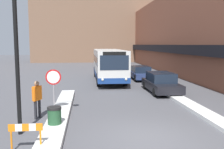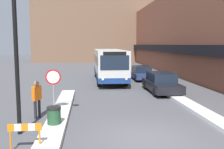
{
  "view_description": "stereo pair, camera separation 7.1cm",
  "coord_description": "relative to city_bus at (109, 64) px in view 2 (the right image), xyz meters",
  "views": [
    {
      "loc": [
        -2.29,
        -8.94,
        3.52
      ],
      "look_at": [
        -0.81,
        5.26,
        1.81
      ],
      "focal_mm": 40.0,
      "sensor_mm": 36.0,
      "label": 1
    },
    {
      "loc": [
        -2.22,
        -8.95,
        3.52
      ],
      "look_at": [
        -0.81,
        5.26,
        1.81
      ],
      "focal_mm": 40.0,
      "sensor_mm": 36.0,
      "label": 2
    }
  ],
  "objects": [
    {
      "name": "ground_plane",
      "position": [
        0.12,
        -15.1,
        -1.67
      ],
      "size": [
        160.0,
        160.0,
        0.0
      ],
      "primitive_type": "plane",
      "color": "#515156"
    },
    {
      "name": "building_row_right",
      "position": [
        10.1,
        8.9,
        3.23
      ],
      "size": [
        5.5,
        60.0,
        9.85
      ],
      "color": "brown",
      "rests_on": "ground_plane"
    },
    {
      "name": "building_backdrop_far",
      "position": [
        0.12,
        29.22,
        8.14
      ],
      "size": [
        26.0,
        8.0,
        19.62
      ],
      "color": "brown",
      "rests_on": "ground_plane"
    },
    {
      "name": "snow_bank_left",
      "position": [
        -3.48,
        -11.35,
        -1.56
      ],
      "size": [
        0.9,
        10.77,
        0.22
      ],
      "color": "silver",
      "rests_on": "ground_plane"
    },
    {
      "name": "snow_bank_right",
      "position": [
        3.72,
        -11.48,
        -1.59
      ],
      "size": [
        0.9,
        12.58,
        0.18
      ],
      "color": "silver",
      "rests_on": "ground_plane"
    },
    {
      "name": "city_bus",
      "position": [
        0.0,
        0.0,
        0.0
      ],
      "size": [
        2.59,
        10.22,
        3.02
      ],
      "color": "silver",
      "rests_on": "ground_plane"
    },
    {
      "name": "parked_car_front",
      "position": [
        3.32,
        -6.31,
        -0.94
      ],
      "size": [
        1.94,
        4.62,
        1.47
      ],
      "color": "black",
      "rests_on": "ground_plane"
    },
    {
      "name": "parked_car_middle",
      "position": [
        3.32,
        0.52,
        -0.99
      ],
      "size": [
        1.85,
        4.26,
        1.36
      ],
      "color": "navy",
      "rests_on": "ground_plane"
    },
    {
      "name": "stop_sign",
      "position": [
        -3.78,
        -11.63,
        -0.0
      ],
      "size": [
        0.76,
        0.08,
        2.31
      ],
      "color": "gray",
      "rests_on": "ground_plane"
    },
    {
      "name": "street_lamp",
      "position": [
        -4.5,
        -14.19,
        2.03
      ],
      "size": [
        1.46,
        0.36,
        5.92
      ],
      "color": "black",
      "rests_on": "ground_plane"
    },
    {
      "name": "pedestrian",
      "position": [
        -4.51,
        -12.09,
        -0.58
      ],
      "size": [
        0.4,
        0.55,
        1.81
      ],
      "rotation": [
        0.0,
        0.0,
        1.15
      ],
      "color": "#232328",
      "rests_on": "ground_plane"
    },
    {
      "name": "trash_bin",
      "position": [
        -3.51,
        -13.73,
        -1.2
      ],
      "size": [
        0.59,
        0.59,
        0.95
      ],
      "color": "#234C2D",
      "rests_on": "ground_plane"
    },
    {
      "name": "construction_barricade",
      "position": [
        -4.17,
        -15.88,
        -1.01
      ],
      "size": [
        1.1,
        0.06,
        0.94
      ],
      "color": "orange",
      "rests_on": "ground_plane"
    }
  ]
}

